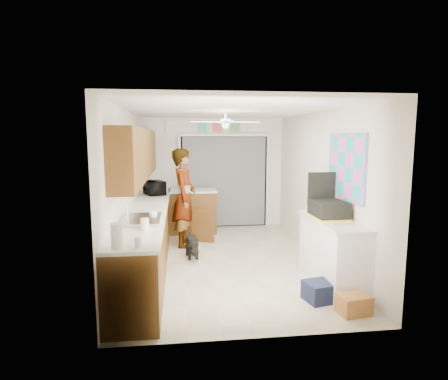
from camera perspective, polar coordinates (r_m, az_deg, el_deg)
name	(u,v)px	position (r m, az deg, el deg)	size (l,w,h in m)	color
floor	(227,260)	(6.45, 0.43, -10.67)	(5.00, 5.00, 0.00)	#B9AC95
ceiling	(227,110)	(6.13, 0.45, 12.07)	(5.00, 5.00, 0.00)	white
wall_back	(213,173)	(8.64, -1.64, 2.59)	(3.20, 3.20, 0.00)	white
wall_front	(258,221)	(3.73, 5.26, -4.66)	(3.20, 3.20, 0.00)	white
wall_left	(128,189)	(6.17, -14.46, 0.16)	(5.00, 5.00, 0.00)	white
wall_right	(320,186)	(6.56, 14.44, 0.61)	(5.00, 5.00, 0.00)	white
left_base_cabinets	(148,237)	(6.30, -11.48, -7.02)	(0.60, 4.80, 0.90)	brown
left_countertop	(148,209)	(6.19, -11.51, -2.82)	(0.62, 4.80, 0.04)	white
upper_cabinets	(138,154)	(6.30, -12.95, 5.39)	(0.32, 4.00, 0.80)	brown
sink_basin	(142,220)	(5.21, -12.41, -4.50)	(0.50, 0.76, 0.06)	silver
faucet	(127,214)	(5.21, -14.52, -3.49)	(0.03, 0.03, 0.22)	silver
peninsula_base	(193,212)	(8.23, -4.78, -3.34)	(1.00, 0.60, 0.90)	brown
peninsula_top	(193,191)	(8.15, -4.82, -0.10)	(1.04, 0.64, 0.04)	white
back_opening_recess	(224,182)	(8.65, 0.03, 1.27)	(2.00, 0.06, 2.10)	black
curtain_panel	(224,182)	(8.61, 0.06, 1.24)	(1.90, 0.03, 2.05)	slate
door_trim_left	(180,182)	(8.56, -6.74, 1.15)	(0.06, 0.04, 2.10)	white
door_trim_right	(268,181)	(8.80, 6.66, 1.33)	(0.06, 0.04, 2.10)	white
door_trim_head	(224,135)	(8.56, 0.06, 8.38)	(2.10, 0.04, 0.06)	white
header_frame_1	(202,127)	(8.55, -3.34, 9.57)	(0.22, 0.02, 0.22)	#4CBACA
header_frame_2	(218,127)	(8.58, -0.98, 9.58)	(0.22, 0.02, 0.22)	#DD5E52
header_frame_3	(235,127)	(8.63, 1.70, 9.57)	(0.22, 0.02, 0.22)	#60A865
header_frame_4	(252,127)	(8.70, 4.35, 9.54)	(0.22, 0.02, 0.22)	silver
route66_sign	(171,127)	(8.54, -8.10, 9.51)	(0.22, 0.02, 0.26)	silver
right_counter_base	(333,253)	(5.54, 16.23, -9.27)	(0.50, 1.40, 0.90)	white
right_counter_top	(333,221)	(5.42, 16.32, -4.52)	(0.54, 1.44, 0.04)	white
abstract_painting	(346,167)	(5.60, 18.08, 3.35)	(0.03, 1.15, 0.95)	#E654B8
ceiling_fan	(225,122)	(6.31, 0.22, 10.32)	(1.14, 1.14, 0.24)	white
microwave	(155,188)	(7.53, -10.51, 0.33)	(0.50, 0.34, 0.27)	black
cup	(153,214)	(5.44, -10.71, -3.62)	(0.11, 0.11, 0.09)	white
jar_a	(145,224)	(4.70, -12.00, -5.10)	(0.11, 0.11, 0.15)	silver
jar_b	(138,243)	(3.99, -13.00, -7.83)	(0.07, 0.07, 0.11)	silver
paper_towel_roll	(117,236)	(3.99, -16.02, -6.74)	(0.12, 0.12, 0.26)	white
suitcase	(328,209)	(5.51, 15.63, -2.82)	(0.42, 0.55, 0.24)	black
suitcase_rim	(328,217)	(5.53, 15.59, -3.94)	(0.44, 0.58, 0.02)	yellow
suitcase_lid	(321,189)	(5.74, 14.63, 0.16)	(0.42, 0.03, 0.50)	black
cardboard_box	(354,304)	(4.87, 19.15, -16.11)	(0.36, 0.27, 0.23)	#BF763C
navy_crate	(321,291)	(5.09, 14.59, -14.70)	(0.40, 0.34, 0.25)	#161C37
cabinet_door_panel	(202,227)	(7.37, -3.34, -5.58)	(0.45, 0.03, 0.67)	brown
man	(184,198)	(7.14, -6.09, -1.16)	(0.68, 0.45, 1.87)	white
dog	(192,246)	(6.56, -4.93, -8.53)	(0.22, 0.52, 0.41)	black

